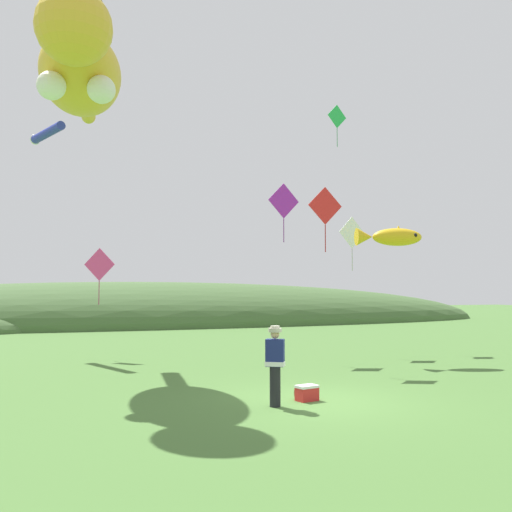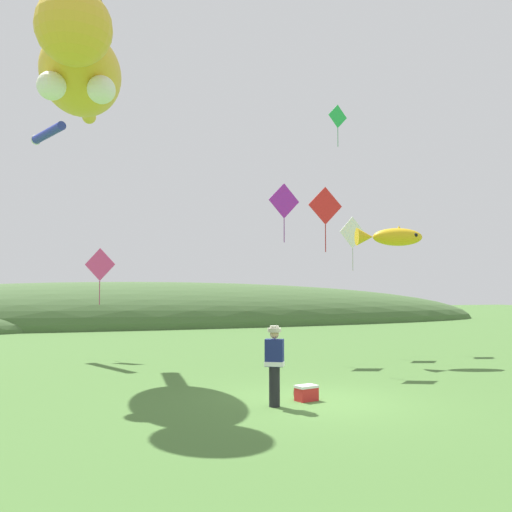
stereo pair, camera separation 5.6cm
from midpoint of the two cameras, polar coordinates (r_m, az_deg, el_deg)
ground_plane at (r=13.57m, az=5.69°, el=-14.31°), size 120.00×120.00×0.00m
distant_hill_ridge at (r=41.37m, az=-14.92°, el=-6.73°), size 57.51×14.41×6.11m
festival_attendant at (r=12.83m, az=1.79°, el=-10.65°), size 0.49×0.44×1.77m
kite_spool at (r=13.78m, az=4.24°, el=-13.59°), size 0.17×0.26×0.26m
picnic_cooler at (r=13.64m, az=4.99°, el=-13.48°), size 0.55×0.43×0.36m
kite_giant_cat at (r=19.01m, az=-17.32°, el=17.47°), size 2.95×8.79×2.67m
kite_fish_windsock at (r=21.12m, az=13.16°, el=1.88°), size 2.50×1.25×0.74m
kite_tube_streamer at (r=25.66m, az=-20.22°, el=11.47°), size 1.43×2.84×0.44m
kite_diamond_red at (r=18.91m, az=6.84°, el=4.96°), size 1.25×0.08×2.15m
kite_diamond_violet at (r=21.56m, az=2.71°, el=5.49°), size 1.32×0.22×2.24m
kite_diamond_white at (r=23.13m, az=9.51°, el=2.30°), size 1.26×0.24×2.17m
kite_diamond_pink at (r=22.31m, az=-15.46°, el=-0.86°), size 1.08×0.65×2.14m
kite_diamond_green at (r=28.28m, az=8.04°, el=13.61°), size 1.11×0.26×2.04m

